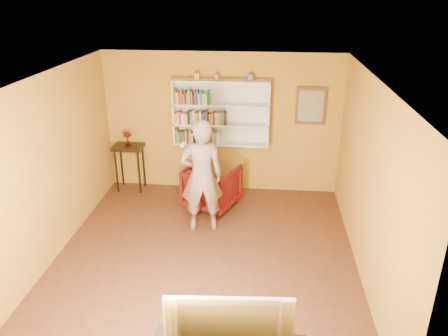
{
  "coord_description": "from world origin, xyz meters",
  "views": [
    {
      "loc": [
        0.83,
        -5.49,
        3.82
      ],
      "look_at": [
        0.21,
        0.75,
        1.17
      ],
      "focal_mm": 35.0,
      "sensor_mm": 36.0,
      "label": 1
    }
  ],
  "objects_px": {
    "console_table": "(129,153)",
    "television": "(229,319)",
    "ruby_lustre": "(127,136)",
    "person": "(202,176)",
    "bookshelf": "(221,112)",
    "armchair": "(212,186)"
  },
  "relations": [
    {
      "from": "person",
      "to": "armchair",
      "type": "bearing_deg",
      "value": -106.05
    },
    {
      "from": "bookshelf",
      "to": "ruby_lustre",
      "type": "xyz_separation_m",
      "value": [
        -1.8,
        -0.16,
        -0.47
      ]
    },
    {
      "from": "bookshelf",
      "to": "television",
      "type": "distance_m",
      "value": 4.75
    },
    {
      "from": "person",
      "to": "console_table",
      "type": "bearing_deg",
      "value": -52.02
    },
    {
      "from": "console_table",
      "to": "television",
      "type": "xyz_separation_m",
      "value": [
        2.37,
        -4.5,
        0.12
      ]
    },
    {
      "from": "bookshelf",
      "to": "armchair",
      "type": "height_order",
      "value": "bookshelf"
    },
    {
      "from": "ruby_lustre",
      "to": "console_table",
      "type": "bearing_deg",
      "value": 129.81
    },
    {
      "from": "console_table",
      "to": "person",
      "type": "xyz_separation_m",
      "value": [
        1.64,
        -1.39,
        0.19
      ]
    },
    {
      "from": "television",
      "to": "person",
      "type": "bearing_deg",
      "value": 98.75
    },
    {
      "from": "bookshelf",
      "to": "ruby_lustre",
      "type": "bearing_deg",
      "value": -174.95
    },
    {
      "from": "person",
      "to": "television",
      "type": "distance_m",
      "value": 3.19
    },
    {
      "from": "armchair",
      "to": "person",
      "type": "relative_size",
      "value": 0.45
    },
    {
      "from": "bookshelf",
      "to": "armchair",
      "type": "xyz_separation_m",
      "value": [
        -0.1,
        -0.73,
        -1.2
      ]
    },
    {
      "from": "console_table",
      "to": "ruby_lustre",
      "type": "distance_m",
      "value": 0.35
    },
    {
      "from": "console_table",
      "to": "ruby_lustre",
      "type": "bearing_deg",
      "value": -50.19
    },
    {
      "from": "television",
      "to": "bookshelf",
      "type": "bearing_deg",
      "value": 92.57
    },
    {
      "from": "television",
      "to": "console_table",
      "type": "bearing_deg",
      "value": 113.43
    },
    {
      "from": "ruby_lustre",
      "to": "television",
      "type": "distance_m",
      "value": 5.09
    },
    {
      "from": "television",
      "to": "armchair",
      "type": "bearing_deg",
      "value": 95.24
    },
    {
      "from": "bookshelf",
      "to": "console_table",
      "type": "bearing_deg",
      "value": -174.95
    },
    {
      "from": "bookshelf",
      "to": "ruby_lustre",
      "type": "distance_m",
      "value": 1.87
    },
    {
      "from": "armchair",
      "to": "bookshelf",
      "type": "bearing_deg",
      "value": -75.09
    }
  ]
}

